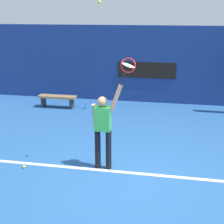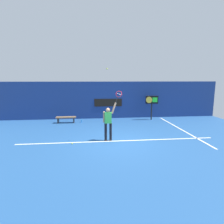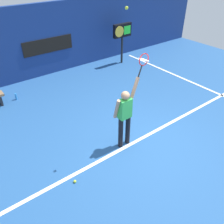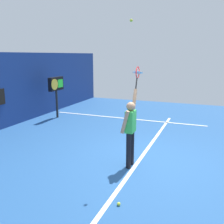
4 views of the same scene
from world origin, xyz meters
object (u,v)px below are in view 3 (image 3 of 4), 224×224
tennis_player (125,114)px  scoreboard_clock (122,32)px  spare_ball (75,181)px  tennis_racket (143,61)px  tennis_ball (127,8)px  water_bottle (16,97)px

tennis_player → scoreboard_clock: 6.04m
tennis_player → spare_ball: 2.06m
scoreboard_clock → tennis_racket: bearing=-124.5°
spare_ball → tennis_ball: bearing=11.6°
tennis_player → water_bottle: bearing=110.1°
tennis_racket → scoreboard_clock: 5.78m
tennis_ball → scoreboard_clock: 6.42m
tennis_racket → spare_ball: 3.28m
tennis_ball → scoreboard_clock: size_ratio=0.04×
tennis_ball → spare_ball: tennis_ball is taller
tennis_player → tennis_ball: (-0.05, 0.01, 2.58)m
water_bottle → spare_ball: water_bottle is taller
tennis_ball → water_bottle: (-1.52, 4.29, -3.47)m
tennis_player → scoreboard_clock: tennis_player is taller
tennis_player → water_bottle: (-1.57, 4.29, -0.89)m
spare_ball → water_bottle: bearing=87.4°
scoreboard_clock → spare_ball: scoreboard_clock is taller
tennis_ball → scoreboard_clock: (3.82, 4.70, -2.13)m
tennis_ball → tennis_player: bearing=-6.3°
tennis_racket → spare_ball: (-2.31, -0.35, -2.31)m
tennis_racket → water_bottle: bearing=116.0°
tennis_player → tennis_racket: (0.53, -0.00, 1.33)m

